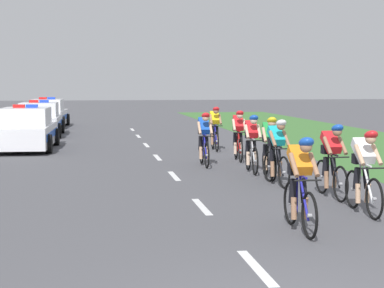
# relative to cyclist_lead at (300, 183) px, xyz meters

# --- Properties ---
(lane_markings_centre) EXTENTS (0.14, 29.60, 0.01)m
(lane_markings_centre) POSITION_rel_cyclist_lead_xyz_m (-1.17, 8.24, -0.78)
(lane_markings_centre) COLOR white
(lane_markings_centre) RESTS_ON ground
(cyclist_lead) EXTENTS (0.42, 1.72, 1.56)m
(cyclist_lead) POSITION_rel_cyclist_lead_xyz_m (0.00, 0.00, 0.00)
(cyclist_lead) COLOR black
(cyclist_lead) RESTS_ON ground
(cyclist_second) EXTENTS (0.42, 1.72, 1.56)m
(cyclist_second) POSITION_rel_cyclist_lead_xyz_m (1.57, 1.11, 0.00)
(cyclist_second) COLOR black
(cyclist_second) RESTS_ON ground
(cyclist_third) EXTENTS (0.42, 1.72, 1.56)m
(cyclist_third) POSITION_rel_cyclist_lead_xyz_m (1.60, 2.73, 0.00)
(cyclist_third) COLOR black
(cyclist_third) RESTS_ON ground
(cyclist_fourth) EXTENTS (0.43, 1.72, 1.56)m
(cyclist_fourth) POSITION_rel_cyclist_lead_xyz_m (0.97, 4.46, 0.00)
(cyclist_fourth) COLOR black
(cyclist_fourth) RESTS_ON ground
(cyclist_fifth) EXTENTS (0.45, 1.72, 1.56)m
(cyclist_fifth) POSITION_rel_cyclist_lead_xyz_m (1.10, 5.51, 0.00)
(cyclist_fifth) COLOR black
(cyclist_fifth) RESTS_ON ground
(cyclist_sixth) EXTENTS (0.44, 1.72, 1.56)m
(cyclist_sixth) POSITION_rel_cyclist_lead_xyz_m (0.91, 6.53, 0.00)
(cyclist_sixth) COLOR black
(cyclist_sixth) RESTS_ON ground
(cyclist_seventh) EXTENTS (0.42, 1.72, 1.56)m
(cyclist_seventh) POSITION_rel_cyclist_lead_xyz_m (-0.08, 7.99, 0.00)
(cyclist_seventh) COLOR black
(cyclist_seventh) RESTS_ON ground
(cyclist_eighth) EXTENTS (0.44, 1.72, 1.56)m
(cyclist_eighth) POSITION_rel_cyclist_lead_xyz_m (1.16, 9.07, 0.00)
(cyclist_eighth) COLOR black
(cyclist_eighth) RESTS_ON ground
(cyclist_ninth) EXTENTS (0.43, 1.72, 1.56)m
(cyclist_ninth) POSITION_rel_cyclist_lead_xyz_m (1.03, 12.02, 0.00)
(cyclist_ninth) COLOR black
(cyclist_ninth) RESTS_ON ground
(police_car_nearest) EXTENTS (2.13, 4.46, 1.59)m
(police_car_nearest) POSITION_rel_cyclist_lead_xyz_m (-5.47, 13.32, -0.11)
(police_car_nearest) COLOR white
(police_car_nearest) RESTS_ON ground
(police_car_second) EXTENTS (2.03, 4.42, 1.59)m
(police_car_second) POSITION_rel_cyclist_lead_xyz_m (-5.47, 19.16, -0.11)
(police_car_second) COLOR silver
(police_car_second) RESTS_ON ground
(police_car_third) EXTENTS (2.19, 4.49, 1.59)m
(police_car_third) POSITION_rel_cyclist_lead_xyz_m (-5.47, 24.60, -0.11)
(police_car_third) COLOR white
(police_car_third) RESTS_ON ground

